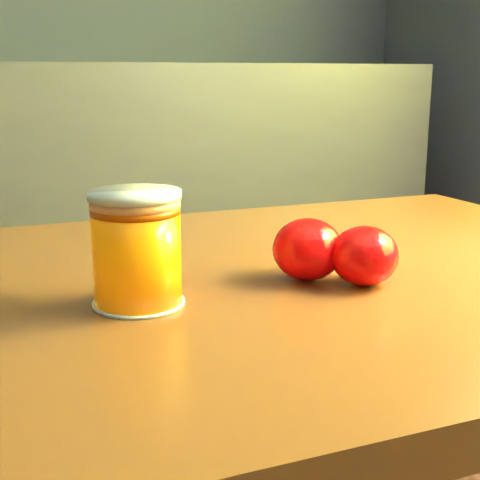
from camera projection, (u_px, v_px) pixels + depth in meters
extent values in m
cube|color=brown|center=(268.00, 289.00, 0.67)|extent=(0.97, 0.73, 0.04)
cylinder|color=#582816|center=(415.00, 408.00, 1.13)|extent=(0.05, 0.05, 0.64)
cylinder|color=orange|center=(137.00, 256.00, 0.56)|extent=(0.07, 0.07, 0.09)
cylinder|color=#F59D64|center=(135.00, 203.00, 0.55)|extent=(0.08, 0.08, 0.01)
cylinder|color=silver|center=(135.00, 196.00, 0.55)|extent=(0.08, 0.08, 0.00)
ellipsoid|color=#FF0B05|center=(308.00, 249.00, 0.64)|extent=(0.09, 0.09, 0.06)
ellipsoid|color=#FF0B05|center=(364.00, 256.00, 0.62)|extent=(0.06, 0.06, 0.06)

